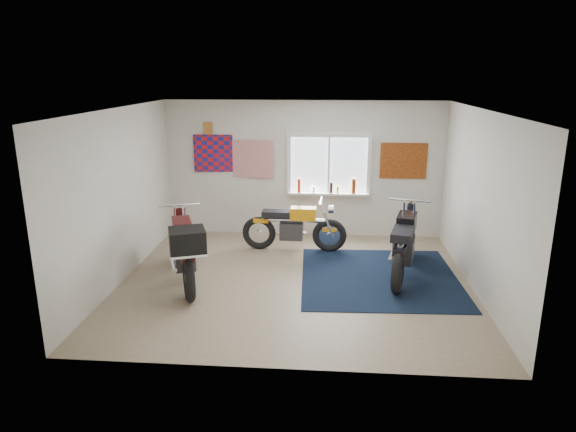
# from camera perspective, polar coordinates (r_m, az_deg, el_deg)

# --- Properties ---
(ground) EXTENTS (5.50, 5.50, 0.00)m
(ground) POSITION_cam_1_polar(r_m,az_deg,el_deg) (8.25, 0.77, -7.29)
(ground) COLOR #9E896B
(ground) RESTS_ON ground
(room_shell) EXTENTS (5.50, 5.50, 5.50)m
(room_shell) POSITION_cam_1_polar(r_m,az_deg,el_deg) (7.75, 0.82, 3.94)
(room_shell) COLOR white
(room_shell) RESTS_ON ground
(navy_rug) EXTENTS (2.59, 2.69, 0.01)m
(navy_rug) POSITION_cam_1_polar(r_m,az_deg,el_deg) (8.53, 10.09, -6.69)
(navy_rug) COLOR black
(navy_rug) RESTS_ON ground
(window_assembly) EXTENTS (1.66, 0.17, 1.26)m
(window_assembly) POSITION_cam_1_polar(r_m,az_deg,el_deg) (10.21, 4.55, 5.22)
(window_assembly) COLOR white
(window_assembly) RESTS_ON room_shell
(oil_bottles) EXTENTS (1.16, 0.09, 0.30)m
(oil_bottles) POSITION_cam_1_polar(r_m,az_deg,el_deg) (10.21, 4.92, 3.26)
(oil_bottles) COLOR #953115
(oil_bottles) RESTS_ON window_assembly
(flag_display) EXTENTS (1.60, 0.10, 1.17)m
(flag_display) POSITION_cam_1_polar(r_m,az_deg,el_deg) (10.39, -8.90, 9.62)
(flag_display) COLOR red
(flag_display) RESTS_ON room_shell
(triumph_poster) EXTENTS (0.90, 0.03, 0.70)m
(triumph_poster) POSITION_cam_1_polar(r_m,az_deg,el_deg) (10.29, 12.71, 5.99)
(triumph_poster) COLOR #A54C14
(triumph_poster) RESTS_ON room_shell
(yellow_triumph) EXTENTS (1.95, 0.58, 0.98)m
(yellow_triumph) POSITION_cam_1_polar(r_m,az_deg,el_deg) (9.51, 0.62, -1.33)
(yellow_triumph) COLOR black
(yellow_triumph) RESTS_ON ground
(black_chrome_bike) EXTENTS (0.81, 2.21, 1.15)m
(black_chrome_bike) POSITION_cam_1_polar(r_m,az_deg,el_deg) (8.55, 12.76, -3.22)
(black_chrome_bike) COLOR black
(black_chrome_bike) RESTS_ON navy_rug
(maroon_tourer) EXTENTS (1.13, 2.19, 1.14)m
(maroon_tourer) POSITION_cam_1_polar(r_m,az_deg,el_deg) (8.07, -11.42, -3.66)
(maroon_tourer) COLOR black
(maroon_tourer) RESTS_ON ground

